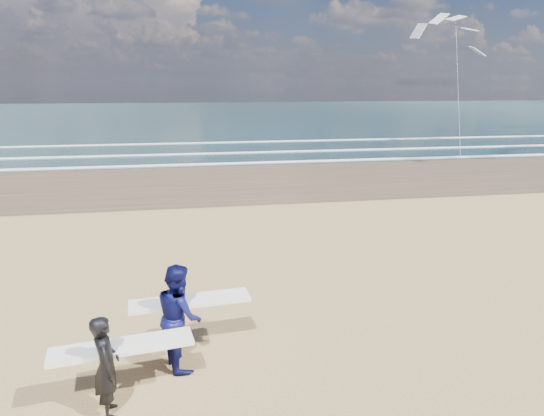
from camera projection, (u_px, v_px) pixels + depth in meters
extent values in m
cube|color=#4A3927|center=(513.00, 169.00, 28.64)|extent=(220.00, 12.00, 0.01)
cube|color=#183035|center=(301.00, 114.00, 80.10)|extent=(220.00, 100.00, 0.02)
cube|color=white|center=(467.00, 157.00, 33.20)|extent=(220.00, 0.50, 0.05)
cube|color=white|center=(434.00, 148.00, 37.68)|extent=(220.00, 0.50, 0.05)
cube|color=white|center=(398.00, 139.00, 43.87)|extent=(220.00, 0.50, 0.05)
imported|color=black|center=(106.00, 366.00, 7.28)|extent=(0.51, 0.67, 1.64)
cube|color=white|center=(122.00, 346.00, 7.62)|extent=(2.25, 0.83, 0.07)
imported|color=#0B0D3F|center=(179.00, 316.00, 8.58)|extent=(0.94, 1.08, 1.91)
cube|color=white|center=(190.00, 301.00, 8.92)|extent=(2.24, 0.72, 0.07)
cube|color=slate|center=(461.00, 157.00, 33.24)|extent=(0.12, 0.12, 0.10)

